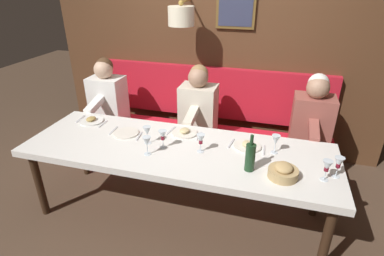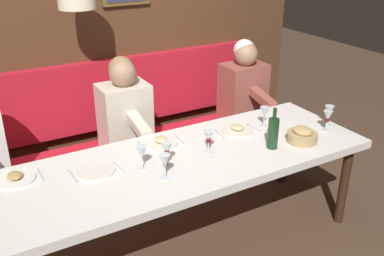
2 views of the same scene
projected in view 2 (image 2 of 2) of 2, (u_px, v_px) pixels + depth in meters
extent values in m
plane|color=#4C3828|center=(181.00, 246.00, 3.22)|extent=(12.00, 12.00, 0.00)
cube|color=silver|center=(180.00, 162.00, 2.93)|extent=(0.90, 2.70, 0.06)
cylinder|color=#301E12|center=(344.00, 185.00, 3.37)|extent=(0.07, 0.07, 0.68)
cylinder|color=#301E12|center=(284.00, 149.00, 3.92)|extent=(0.07, 0.07, 0.68)
cube|color=red|center=(134.00, 168.00, 3.83)|extent=(0.52, 2.90, 0.45)
cube|color=#51331E|center=(100.00, 17.00, 3.80)|extent=(0.10, 4.10, 2.90)
cube|color=red|center=(109.00, 93.00, 4.00)|extent=(0.10, 2.90, 0.64)
cube|color=#934C42|center=(243.00, 92.00, 4.14)|extent=(0.30, 0.40, 0.56)
sphere|color=#A37A60|center=(246.00, 54.00, 3.97)|extent=(0.22, 0.22, 0.22)
sphere|color=silver|center=(244.00, 50.00, 3.98)|extent=(0.20, 0.20, 0.20)
cube|color=#934C42|center=(262.00, 98.00, 3.90)|extent=(0.33, 0.09, 0.14)
cube|color=beige|center=(125.00, 117.00, 3.60)|extent=(0.30, 0.40, 0.56)
sphere|color=#A37A60|center=(123.00, 73.00, 3.43)|extent=(0.22, 0.22, 0.22)
sphere|color=#937047|center=(121.00, 69.00, 3.44)|extent=(0.20, 0.20, 0.20)
cube|color=beige|center=(138.00, 125.00, 3.36)|extent=(0.33, 0.09, 0.14)
cylinder|color=silver|center=(96.00, 171.00, 2.75)|extent=(0.24, 0.24, 0.01)
cube|color=silver|center=(119.00, 167.00, 2.80)|extent=(0.17, 0.04, 0.01)
cube|color=silver|center=(73.00, 176.00, 2.70)|extent=(0.18, 0.03, 0.01)
cylinder|color=silver|center=(161.00, 143.00, 3.12)|extent=(0.24, 0.24, 0.01)
ellipsoid|color=#D1BC84|center=(161.00, 140.00, 3.11)|extent=(0.11, 0.09, 0.04)
cube|color=silver|center=(180.00, 140.00, 3.17)|extent=(0.17, 0.02, 0.01)
cube|color=silver|center=(141.00, 147.00, 3.07)|extent=(0.18, 0.04, 0.01)
cylinder|color=silver|center=(237.00, 130.00, 3.31)|extent=(0.24, 0.24, 0.01)
ellipsoid|color=#D1BC84|center=(237.00, 127.00, 3.30)|extent=(0.11, 0.09, 0.04)
cube|color=silver|center=(254.00, 128.00, 3.36)|extent=(0.17, 0.02, 0.01)
cube|color=silver|center=(220.00, 134.00, 3.26)|extent=(0.18, 0.04, 0.01)
cylinder|color=white|center=(15.00, 179.00, 2.66)|extent=(0.24, 0.24, 0.01)
ellipsoid|color=#AD8E4C|center=(15.00, 176.00, 2.65)|extent=(0.11, 0.09, 0.04)
cube|color=silver|center=(40.00, 175.00, 2.71)|extent=(0.17, 0.02, 0.01)
cylinder|color=silver|center=(142.00, 168.00, 2.79)|extent=(0.06, 0.06, 0.00)
cylinder|color=silver|center=(142.00, 163.00, 2.77)|extent=(0.01, 0.01, 0.07)
cone|color=silver|center=(142.00, 152.00, 2.74)|extent=(0.07, 0.07, 0.08)
cylinder|color=silver|center=(263.00, 126.00, 3.39)|extent=(0.06, 0.06, 0.00)
cylinder|color=silver|center=(264.00, 122.00, 3.38)|extent=(0.01, 0.01, 0.07)
cone|color=silver|center=(264.00, 112.00, 3.34)|extent=(0.07, 0.07, 0.08)
cylinder|color=silver|center=(167.00, 165.00, 2.83)|extent=(0.06, 0.06, 0.00)
cylinder|color=silver|center=(167.00, 160.00, 2.82)|extent=(0.01, 0.01, 0.07)
cone|color=silver|center=(167.00, 149.00, 2.78)|extent=(0.07, 0.07, 0.08)
cylinder|color=maroon|center=(167.00, 152.00, 2.79)|extent=(0.03, 0.03, 0.03)
cylinder|color=silver|center=(165.00, 178.00, 2.68)|extent=(0.06, 0.06, 0.00)
cylinder|color=silver|center=(165.00, 172.00, 2.67)|extent=(0.01, 0.01, 0.07)
cone|color=silver|center=(165.00, 161.00, 2.63)|extent=(0.07, 0.07, 0.08)
cylinder|color=silver|center=(208.00, 152.00, 3.00)|extent=(0.06, 0.06, 0.00)
cylinder|color=silver|center=(208.00, 147.00, 2.98)|extent=(0.01, 0.01, 0.07)
cone|color=silver|center=(209.00, 136.00, 2.95)|extent=(0.07, 0.07, 0.08)
cylinder|color=maroon|center=(209.00, 140.00, 2.96)|extent=(0.03, 0.03, 0.03)
cylinder|color=silver|center=(327.00, 125.00, 3.42)|extent=(0.06, 0.06, 0.00)
cylinder|color=silver|center=(328.00, 120.00, 3.40)|extent=(0.01, 0.01, 0.07)
cone|color=silver|center=(329.00, 111.00, 3.37)|extent=(0.07, 0.07, 0.08)
cylinder|color=maroon|center=(329.00, 114.00, 3.38)|extent=(0.03, 0.03, 0.03)
cylinder|color=silver|center=(326.00, 130.00, 3.32)|extent=(0.06, 0.06, 0.00)
cylinder|color=silver|center=(326.00, 126.00, 3.31)|extent=(0.01, 0.01, 0.07)
cone|color=silver|center=(328.00, 116.00, 3.27)|extent=(0.07, 0.07, 0.08)
cylinder|color=maroon|center=(327.00, 120.00, 3.29)|extent=(0.03, 0.03, 0.02)
cylinder|color=#19381E|center=(273.00, 134.00, 3.02)|extent=(0.08, 0.08, 0.22)
cylinder|color=#19381E|center=(275.00, 114.00, 2.96)|extent=(0.03, 0.03, 0.08)
cylinder|color=tan|center=(302.00, 137.00, 3.14)|extent=(0.22, 0.22, 0.07)
ellipsoid|color=tan|center=(303.00, 131.00, 3.12)|extent=(0.15, 0.13, 0.06)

